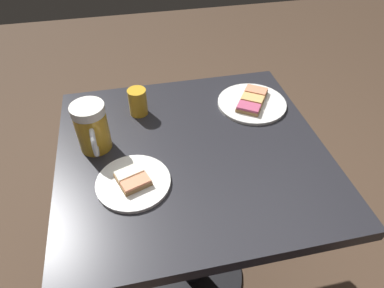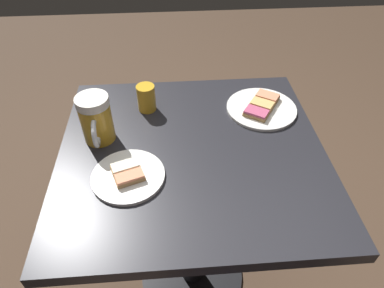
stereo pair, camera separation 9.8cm
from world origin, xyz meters
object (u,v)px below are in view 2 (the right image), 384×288
at_px(beer_mug, 96,120).
at_px(beer_glass_small, 146,98).
at_px(plate_near, 261,107).
at_px(plate_far, 128,175).

bearing_deg(beer_mug, beer_glass_small, 45.41).
bearing_deg(beer_glass_small, plate_near, -4.99).
height_order(beer_mug, beer_glass_small, beer_mug).
height_order(plate_far, beer_glass_small, beer_glass_small).
bearing_deg(plate_near, plate_far, -147.43).
height_order(plate_far, beer_mug, beer_mug).
distance_m(plate_near, plate_far, 0.50).
relative_size(plate_near, beer_mug, 1.57).
bearing_deg(plate_far, beer_glass_small, 81.58).
xyz_separation_m(beer_mug, beer_glass_small, (0.14, 0.14, -0.03)).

